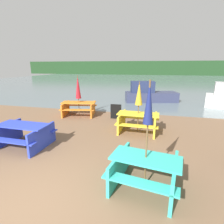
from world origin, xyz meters
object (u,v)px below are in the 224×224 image
(picnic_table_blue, at_px, (24,133))
(umbrella_gold, at_px, (139,94))
(picnic_table_teal, at_px, (145,169))
(picnic_table_yellow, at_px, (138,121))
(umbrella_crimson, at_px, (78,87))
(signboard, at_px, (116,112))
(picnic_table_orange, at_px, (79,107))
(umbrella_navy, at_px, (149,105))
(boat, at_px, (149,94))

(picnic_table_blue, relative_size, umbrella_gold, 0.84)
(umbrella_gold, bearing_deg, picnic_table_teal, -81.77)
(picnic_table_yellow, bearing_deg, picnic_table_teal, -81.77)
(umbrella_crimson, bearing_deg, picnic_table_blue, -92.85)
(umbrella_gold, bearing_deg, signboard, 129.39)
(picnic_table_orange, bearing_deg, umbrella_gold, -26.94)
(picnic_table_teal, relative_size, umbrella_navy, 0.71)
(umbrella_navy, bearing_deg, boat, 91.77)
(picnic_table_blue, relative_size, boat, 0.43)
(picnic_table_orange, distance_m, umbrella_crimson, 1.09)
(boat, bearing_deg, umbrella_crimson, -141.88)
(picnic_table_teal, height_order, picnic_table_orange, picnic_table_orange)
(signboard, bearing_deg, umbrella_crimson, 175.44)
(picnic_table_blue, height_order, picnic_table_yellow, picnic_table_yellow)
(picnic_table_teal, distance_m, signboard, 5.28)
(picnic_table_blue, distance_m, umbrella_navy, 4.48)
(picnic_table_yellow, height_order, signboard, picnic_table_yellow)
(umbrella_gold, distance_m, boat, 6.62)
(picnic_table_orange, bearing_deg, boat, 53.29)
(picnic_table_teal, xyz_separation_m, picnic_table_blue, (-4.09, 1.11, 0.03))
(picnic_table_orange, bearing_deg, picnic_table_blue, -92.85)
(umbrella_crimson, height_order, umbrella_gold, umbrella_crimson)
(umbrella_crimson, height_order, boat, umbrella_crimson)
(boat, bearing_deg, picnic_table_teal, -103.40)
(picnic_table_blue, distance_m, umbrella_gold, 4.42)
(umbrella_gold, distance_m, umbrella_navy, 3.47)
(picnic_table_blue, xyz_separation_m, boat, (3.79, 8.84, 0.09))
(umbrella_gold, bearing_deg, boat, 88.37)
(signboard, bearing_deg, picnic_table_orange, 175.44)
(umbrella_crimson, bearing_deg, umbrella_gold, -26.94)
(picnic_table_yellow, height_order, umbrella_crimson, umbrella_crimson)
(boat, bearing_deg, picnic_table_blue, -128.36)
(umbrella_navy, bearing_deg, picnic_table_orange, 127.12)
(picnic_table_teal, height_order, signboard, signboard)
(picnic_table_yellow, xyz_separation_m, umbrella_navy, (0.49, -3.42, 1.43))
(picnic_table_teal, relative_size, picnic_table_blue, 0.98)
(picnic_table_orange, relative_size, umbrella_crimson, 0.94)
(picnic_table_blue, relative_size, picnic_table_yellow, 1.02)
(picnic_table_blue, bearing_deg, picnic_table_orange, 87.15)
(umbrella_crimson, bearing_deg, boat, 53.29)
(umbrella_gold, bearing_deg, picnic_table_yellow, 90.00)
(boat, bearing_deg, umbrella_gold, -106.80)
(picnic_table_teal, relative_size, boat, 0.42)
(picnic_table_blue, height_order, umbrella_crimson, umbrella_crimson)
(picnic_table_yellow, bearing_deg, umbrella_crimson, 153.06)
(picnic_table_orange, bearing_deg, umbrella_crimson, 0.00)
(picnic_table_teal, bearing_deg, picnic_table_yellow, 98.23)
(umbrella_navy, bearing_deg, picnic_table_blue, 164.78)
(picnic_table_orange, relative_size, umbrella_navy, 0.85)
(picnic_table_teal, bearing_deg, umbrella_crimson, 127.12)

